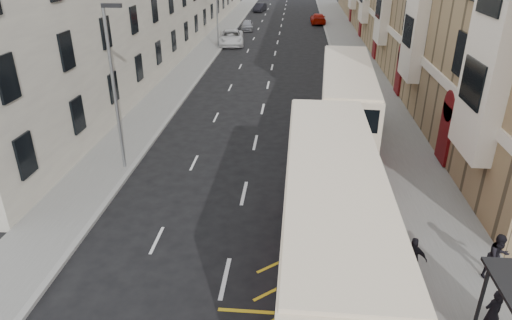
# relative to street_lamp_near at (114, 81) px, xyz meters

# --- Properties ---
(pavement_right) EXTENTS (4.00, 120.00, 0.15)m
(pavement_right) POSITION_rel_street_lamp_near_xyz_m (14.35, 18.00, -4.56)
(pavement_right) COLOR slate
(pavement_right) RESTS_ON ground
(pavement_left) EXTENTS (3.00, 120.00, 0.15)m
(pavement_left) POSITION_rel_street_lamp_near_xyz_m (-1.15, 18.00, -4.56)
(pavement_left) COLOR slate
(pavement_left) RESTS_ON ground
(kerb_right) EXTENTS (0.25, 120.00, 0.15)m
(kerb_right) POSITION_rel_street_lamp_near_xyz_m (12.35, 18.00, -4.56)
(kerb_right) COLOR gray
(kerb_right) RESTS_ON ground
(kerb_left) EXTENTS (0.25, 120.00, 0.15)m
(kerb_left) POSITION_rel_street_lamp_near_xyz_m (0.35, 18.00, -4.56)
(kerb_left) COLOR gray
(kerb_left) RESTS_ON ground
(road_markings) EXTENTS (10.00, 110.00, 0.01)m
(road_markings) POSITION_rel_street_lamp_near_xyz_m (6.35, 33.00, -4.63)
(road_markings) COLOR silver
(road_markings) RESTS_ON ground
(guard_railing) EXTENTS (0.06, 6.56, 1.01)m
(guard_railing) POSITION_rel_street_lamp_near_xyz_m (12.60, -6.25, -3.78)
(guard_railing) COLOR red
(guard_railing) RESTS_ON pavement_right
(street_lamp_near) EXTENTS (0.93, 0.18, 8.00)m
(street_lamp_near) POSITION_rel_street_lamp_near_xyz_m (0.00, 0.00, 0.00)
(street_lamp_near) COLOR gray
(street_lamp_near) RESTS_ON pavement_left
(street_lamp_far) EXTENTS (0.93, 0.18, 8.00)m
(street_lamp_far) POSITION_rel_street_lamp_near_xyz_m (0.00, 30.00, 0.00)
(street_lamp_far) COLOR gray
(street_lamp_far) RESTS_ON pavement_left
(double_decker_front) EXTENTS (2.92, 12.22, 4.86)m
(double_decker_front) POSITION_rel_street_lamp_near_xyz_m (9.76, -8.60, -2.16)
(double_decker_front) COLOR beige
(double_decker_front) RESTS_ON ground
(double_decker_rear) EXTENTS (3.35, 11.69, 4.61)m
(double_decker_rear) POSITION_rel_street_lamp_near_xyz_m (11.35, 3.84, -2.29)
(double_decker_rear) COLOR beige
(double_decker_rear) RESTS_ON ground
(pedestrian_near) EXTENTS (0.67, 0.54, 1.59)m
(pedestrian_near) POSITION_rel_street_lamp_near_xyz_m (14.41, -9.93, -3.69)
(pedestrian_near) COLOR black
(pedestrian_near) RESTS_ON pavement_right
(pedestrian_mid) EXTENTS (0.99, 0.88, 1.69)m
(pedestrian_mid) POSITION_rel_street_lamp_near_xyz_m (15.55, -7.29, -3.64)
(pedestrian_mid) COLOR black
(pedestrian_mid) RESTS_ON pavement_right
(pedestrian_far) EXTENTS (0.99, 0.64, 1.57)m
(pedestrian_far) POSITION_rel_street_lamp_near_xyz_m (12.70, -7.54, -3.70)
(pedestrian_far) COLOR black
(pedestrian_far) RESTS_ON pavement_right
(white_van) EXTENTS (3.37, 6.13, 1.63)m
(white_van) POSITION_rel_street_lamp_near_xyz_m (1.15, 32.00, -3.82)
(white_van) COLOR silver
(white_van) RESTS_ON ground
(car_silver) EXTENTS (1.85, 4.03, 1.34)m
(car_silver) POSITION_rel_street_lamp_near_xyz_m (1.94, 41.82, -3.97)
(car_silver) COLOR #919399
(car_silver) RESTS_ON ground
(car_dark) EXTENTS (2.14, 4.36, 1.37)m
(car_dark) POSITION_rel_street_lamp_near_xyz_m (2.19, 60.38, -3.95)
(car_dark) COLOR black
(car_dark) RESTS_ON ground
(car_red) EXTENTS (2.14, 5.05, 1.45)m
(car_red) POSITION_rel_street_lamp_near_xyz_m (11.55, 48.07, -3.91)
(car_red) COLOR #AD0E00
(car_red) RESTS_ON ground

